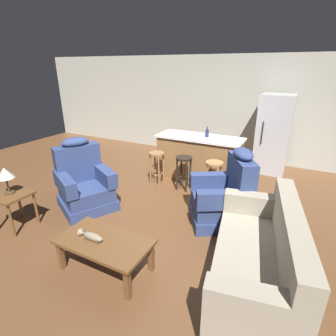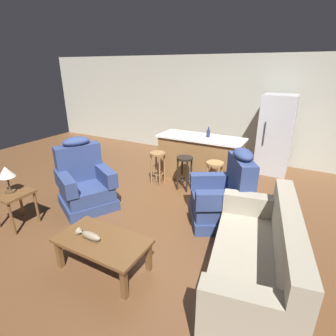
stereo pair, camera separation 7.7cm
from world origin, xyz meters
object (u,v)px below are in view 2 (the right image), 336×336
(kitchen_island, at_px, (200,158))
(bottle_tall_green, at_px, (208,133))
(fish_figurine, at_px, (89,235))
(end_table, at_px, (14,198))
(couch, at_px, (258,260))
(coffee_table, at_px, (102,243))
(recliner_near_island, at_px, (224,197))
(table_lamp, at_px, (6,173))
(recliner_near_lamp, at_px, (85,183))
(bar_stool_middle, at_px, (185,167))
(refrigerator, at_px, (275,135))
(bar_stool_left, at_px, (158,162))
(bar_stool_right, at_px, (214,173))

(kitchen_island, distance_m, bottle_tall_green, 0.57)
(fish_figurine, height_order, end_table, end_table)
(couch, bearing_deg, end_table, -1.76)
(coffee_table, relative_size, fish_figurine, 3.24)
(recliner_near_island, xyz_separation_m, table_lamp, (-2.79, -1.64, 0.45))
(coffee_table, relative_size, bottle_tall_green, 5.04)
(recliner_near_lamp, height_order, bar_stool_middle, recliner_near_lamp)
(kitchen_island, height_order, refrigerator, refrigerator)
(fish_figurine, relative_size, kitchen_island, 0.19)
(recliner_near_lamp, xyz_separation_m, bar_stool_left, (0.64, 1.41, 0.05))
(coffee_table, bearing_deg, bar_stool_left, 106.02)
(kitchen_island, xyz_separation_m, bar_stool_right, (0.54, -0.63, -0.01))
(end_table, bearing_deg, refrigerator, 53.79)
(kitchen_island, bearing_deg, bar_stool_right, -49.23)
(recliner_near_lamp, relative_size, recliner_near_island, 1.00)
(recliner_near_lamp, bearing_deg, bar_stool_left, 93.49)
(couch, height_order, bottle_tall_green, bottle_tall_green)
(table_lamp, bearing_deg, bar_stool_middle, 53.98)
(coffee_table, xyz_separation_m, bar_stool_left, (-0.71, 2.48, 0.11))
(bar_stool_right, bearing_deg, recliner_near_lamp, -142.79)
(coffee_table, relative_size, kitchen_island, 0.61)
(fish_figurine, bearing_deg, couch, 20.37)
(end_table, distance_m, bar_stool_middle, 2.94)
(bottle_tall_green, bearing_deg, recliner_near_island, -59.71)
(recliner_near_lamp, distance_m, bottle_tall_green, 2.61)
(end_table, height_order, refrigerator, refrigerator)
(fish_figurine, bearing_deg, bar_stool_left, 102.51)
(table_lamp, bearing_deg, recliner_near_island, 30.43)
(end_table, relative_size, bar_stool_right, 0.82)
(fish_figurine, relative_size, recliner_near_island, 0.28)
(recliner_near_lamp, height_order, bottle_tall_green, recliner_near_lamp)
(kitchen_island, bearing_deg, recliner_near_lamp, -122.82)
(kitchen_island, distance_m, bar_stool_middle, 0.63)
(coffee_table, distance_m, end_table, 1.82)
(bottle_tall_green, bearing_deg, couch, -58.40)
(coffee_table, distance_m, bar_stool_left, 2.58)
(couch, relative_size, recliner_near_lamp, 1.68)
(recliner_near_island, distance_m, table_lamp, 3.26)
(fish_figurine, height_order, recliner_near_island, recliner_near_island)
(bar_stool_right, xyz_separation_m, refrigerator, (0.76, 1.83, 0.41))
(fish_figurine, relative_size, recliner_near_lamp, 0.28)
(fish_figurine, xyz_separation_m, bar_stool_middle, (0.05, 2.53, 0.01))
(bar_stool_left, relative_size, refrigerator, 0.39)
(table_lamp, distance_m, bar_stool_right, 3.38)
(coffee_table, relative_size, refrigerator, 0.62)
(end_table, xyz_separation_m, bottle_tall_green, (1.92, 3.05, 0.57))
(bar_stool_middle, xyz_separation_m, bar_stool_right, (0.61, 0.00, 0.00))
(bottle_tall_green, bearing_deg, bar_stool_left, -140.99)
(table_lamp, height_order, bar_stool_left, table_lamp)
(bar_stool_left, bearing_deg, bar_stool_middle, 0.00)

